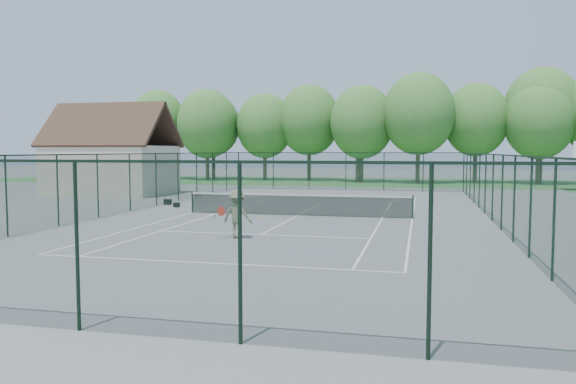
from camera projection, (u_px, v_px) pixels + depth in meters
name	position (u px, v px, depth m)	size (l,w,h in m)	color
ground	(297.00, 216.00, 27.40)	(140.00, 140.00, 0.00)	slate
grass_far	(361.00, 182.00, 56.50)	(80.00, 16.00, 0.01)	#3A7A36
court_lines	(297.00, 215.00, 27.40)	(11.05, 23.85, 0.01)	white
tennis_net	(297.00, 204.00, 27.35)	(11.08, 0.08, 1.10)	black
fence_enclosure	(297.00, 184.00, 27.28)	(18.05, 36.05, 3.02)	#173621
utility_building	(111.00, 151.00, 40.56)	(8.60, 6.27, 6.63)	beige
tree_line_far	(362.00, 122.00, 56.06)	(39.40, 6.40, 9.70)	#493A24
sports_bag_a	(168.00, 202.00, 32.78)	(0.41, 0.25, 0.33)	black
sports_bag_b	(177.00, 205.00, 31.35)	(0.34, 0.21, 0.26)	black
tennis_player	(237.00, 215.00, 20.23)	(1.72, 0.89, 1.73)	#666B49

